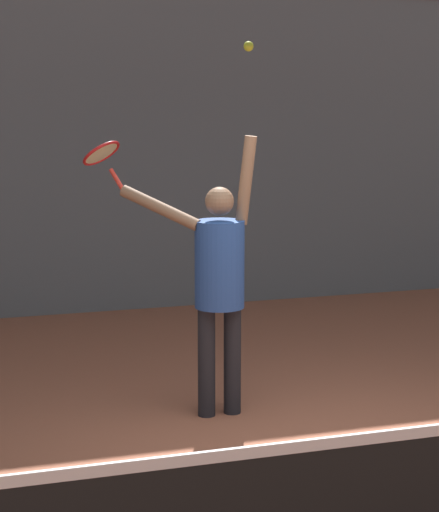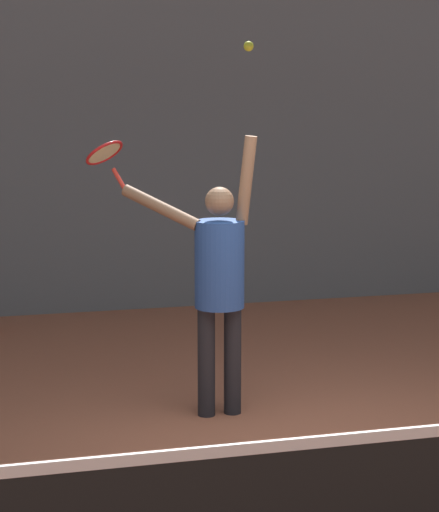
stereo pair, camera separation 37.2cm
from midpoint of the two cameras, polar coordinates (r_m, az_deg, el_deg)
name	(u,v)px [view 2 (the right image)]	position (r m, az deg, el deg)	size (l,w,h in m)	color
ground_plane	(317,481)	(5.97, 7.87, -13.57)	(18.00, 18.00, 0.00)	#9E563D
back_wall	(162,85)	(10.35, -2.54, 10.50)	(18.00, 0.10, 5.00)	slate
tennis_player	(218,275)	(6.80, 1.49, -1.18)	(0.96, 0.61, 2.09)	black
tennis_racket	(105,155)	(7.04, -5.53, 6.21)	(0.41, 0.40, 0.38)	red
tennis_ball	(249,46)	(6.69, 3.43, 12.77)	(0.07, 0.07, 0.07)	#CCDB2D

